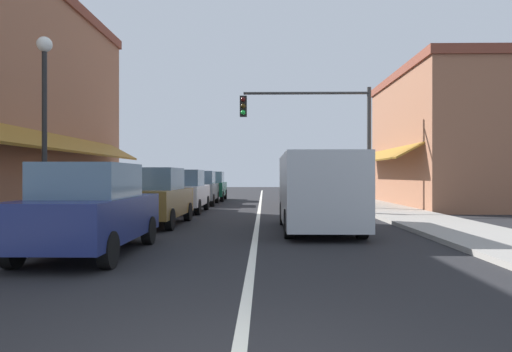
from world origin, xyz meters
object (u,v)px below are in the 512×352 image
(parked_car_second_left, at_px, (154,197))
(van_in_lane, at_px, (318,189))
(street_lamp_left_near, at_px, (44,103))
(parked_car_far_left, at_px, (200,188))
(parked_car_third_left, at_px, (183,191))
(traffic_signal_mast_arm, at_px, (322,125))
(parked_car_distant_left, at_px, (211,186))
(parked_car_nearest_left, at_px, (90,209))

(parked_car_second_left, height_order, van_in_lane, van_in_lane)
(street_lamp_left_near, bearing_deg, parked_car_far_left, 82.10)
(parked_car_third_left, xyz_separation_m, van_in_lane, (4.87, -6.37, 0.27))
(parked_car_second_left, height_order, traffic_signal_mast_arm, traffic_signal_mast_arm)
(parked_car_far_left, height_order, van_in_lane, van_in_lane)
(parked_car_third_left, xyz_separation_m, parked_car_distant_left, (0.09, 9.05, 0.00))
(parked_car_far_left, xyz_separation_m, traffic_signal_mast_arm, (5.91, -3.93, 2.86))
(parked_car_distant_left, bearing_deg, parked_car_third_left, -91.53)
(parked_car_third_left, distance_m, parked_car_distant_left, 9.05)
(parked_car_second_left, distance_m, traffic_signal_mast_arm, 8.90)
(parked_car_nearest_left, bearing_deg, street_lamp_left_near, 132.51)
(parked_car_second_left, height_order, parked_car_third_left, same)
(parked_car_second_left, relative_size, street_lamp_left_near, 0.85)
(parked_car_third_left, bearing_deg, parked_car_far_left, 90.07)
(parked_car_nearest_left, bearing_deg, parked_car_third_left, 89.79)
(parked_car_distant_left, relative_size, van_in_lane, 0.80)
(parked_car_second_left, distance_m, street_lamp_left_near, 4.45)
(van_in_lane, bearing_deg, parked_car_third_left, 127.50)
(parked_car_second_left, xyz_separation_m, parked_car_third_left, (0.02, 5.04, 0.00))
(van_in_lane, xyz_separation_m, street_lamp_left_near, (-6.71, -1.96, 2.11))
(parked_car_nearest_left, xyz_separation_m, parked_car_second_left, (-0.04, 5.30, 0.00))
(street_lamp_left_near, bearing_deg, parked_car_distant_left, 83.64)
(street_lamp_left_near, bearing_deg, parked_car_second_left, 60.99)
(parked_car_far_left, distance_m, parked_car_distant_left, 4.16)
(van_in_lane, height_order, traffic_signal_mast_arm, traffic_signal_mast_arm)
(parked_car_third_left, height_order, parked_car_far_left, same)
(parked_car_second_left, bearing_deg, parked_car_nearest_left, -88.46)
(parked_car_distant_left, bearing_deg, van_in_lane, -73.74)
(parked_car_second_left, distance_m, parked_car_third_left, 5.04)
(parked_car_distant_left, relative_size, traffic_signal_mast_arm, 0.72)
(van_in_lane, bearing_deg, traffic_signal_mast_arm, 82.09)
(parked_car_second_left, xyz_separation_m, traffic_signal_mast_arm, (5.92, 6.00, 2.86))
(parked_car_nearest_left, height_order, street_lamp_left_near, street_lamp_left_near)
(parked_car_third_left, bearing_deg, parked_car_second_left, -90.30)
(parked_car_nearest_left, xyz_separation_m, van_in_lane, (4.85, 3.97, 0.27))
(parked_car_nearest_left, distance_m, street_lamp_left_near, 3.63)
(parked_car_second_left, xyz_separation_m, parked_car_far_left, (0.01, 9.93, 0.00))
(parked_car_nearest_left, relative_size, parked_car_third_left, 1.00)
(parked_car_distant_left, bearing_deg, parked_car_nearest_left, -91.17)
(parked_car_far_left, distance_m, van_in_lane, 12.28)
(parked_car_second_left, xyz_separation_m, van_in_lane, (4.89, -1.34, 0.27))
(parked_car_far_left, relative_size, traffic_signal_mast_arm, 0.72)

